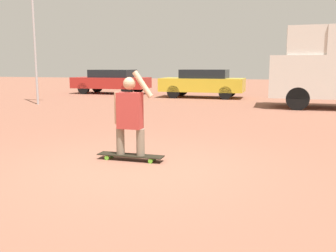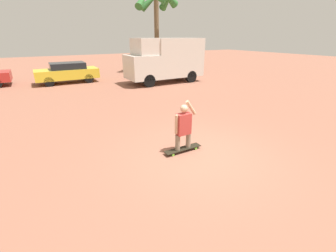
{
  "view_description": "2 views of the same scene",
  "coord_description": "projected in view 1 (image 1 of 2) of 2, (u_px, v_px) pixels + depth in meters",
  "views": [
    {
      "loc": [
        2.09,
        -5.31,
        1.59
      ],
      "look_at": [
        0.1,
        1.35,
        0.47
      ],
      "focal_mm": 40.0,
      "sensor_mm": 36.0,
      "label": 1
    },
    {
      "loc": [
        -3.57,
        -4.35,
        3.11
      ],
      "look_at": [
        -0.38,
        1.16,
        0.56
      ],
      "focal_mm": 24.0,
      "sensor_mm": 36.0,
      "label": 2
    }
  ],
  "objects": [
    {
      "name": "skateboard",
      "position": [
        131.0,
        156.0,
        6.36
      ],
      "size": [
        1.15,
        0.25,
        0.09
      ],
      "color": "black",
      "rests_on": "ground_plane"
    },
    {
      "name": "parked_car_yellow",
      "position": [
        203.0,
        83.0,
        18.73
      ],
      "size": [
        4.13,
        1.79,
        1.4
      ],
      "color": "black",
      "rests_on": "ground_plane"
    },
    {
      "name": "ground_plane",
      "position": [
        137.0,
        168.0,
        5.87
      ],
      "size": [
        80.0,
        80.0,
        0.0
      ],
      "primitive_type": "plane",
      "color": "#935B47"
    },
    {
      "name": "parked_car_red",
      "position": [
        112.0,
        81.0,
        21.44
      ],
      "size": [
        4.28,
        1.86,
        1.36
      ],
      "color": "black",
      "rests_on": "ground_plane"
    },
    {
      "name": "person_skateboarder",
      "position": [
        130.0,
        113.0,
        6.24
      ],
      "size": [
        0.69,
        0.22,
        1.42
      ],
      "color": "gray",
      "rests_on": "skateboard"
    }
  ]
}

